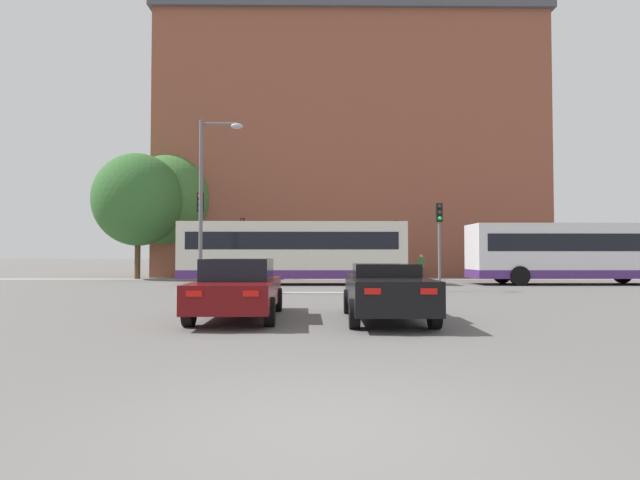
{
  "coord_description": "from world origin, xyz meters",
  "views": [
    {
      "loc": [
        -0.1,
        -4.43,
        1.55
      ],
      "look_at": [
        0.17,
        19.93,
        2.3
      ],
      "focal_mm": 28.0,
      "sensor_mm": 36.0,
      "label": 1
    }
  ],
  "objects_px": {
    "car_roadster_right": "(386,291)",
    "traffic_light_far_right": "(395,240)",
    "car_saloon_left": "(239,288)",
    "street_lamp_junction": "(208,188)",
    "pedestrian_walking_east": "(282,263)",
    "bus_crossing_trailing": "(573,252)",
    "traffic_light_near_right": "(439,232)",
    "bus_crossing_lead": "(293,251)",
    "pedestrian_waiting": "(421,265)",
    "traffic_light_far_left": "(242,238)",
    "traffic_light_near_left": "(200,225)"
  },
  "relations": [
    {
      "from": "bus_crossing_trailing",
      "to": "street_lamp_junction",
      "type": "height_order",
      "value": "street_lamp_junction"
    },
    {
      "from": "pedestrian_waiting",
      "to": "traffic_light_far_right",
      "type": "bearing_deg",
      "value": 172.29
    },
    {
      "from": "car_saloon_left",
      "to": "street_lamp_junction",
      "type": "bearing_deg",
      "value": 106.33
    },
    {
      "from": "car_saloon_left",
      "to": "bus_crossing_lead",
      "type": "xyz_separation_m",
      "value": [
        0.73,
        14.26,
        1.03
      ]
    },
    {
      "from": "bus_crossing_lead",
      "to": "traffic_light_near_right",
      "type": "distance_m",
      "value": 8.41
    },
    {
      "from": "bus_crossing_trailing",
      "to": "traffic_light_far_left",
      "type": "height_order",
      "value": "traffic_light_far_left"
    },
    {
      "from": "traffic_light_far_left",
      "to": "pedestrian_walking_east",
      "type": "distance_m",
      "value": 3.03
    },
    {
      "from": "traffic_light_near_left",
      "to": "pedestrian_waiting",
      "type": "distance_m",
      "value": 17.03
    },
    {
      "from": "traffic_light_near_left",
      "to": "traffic_light_near_right",
      "type": "relative_size",
      "value": 1.1
    },
    {
      "from": "car_saloon_left",
      "to": "bus_crossing_trailing",
      "type": "distance_m",
      "value": 21.13
    },
    {
      "from": "car_saloon_left",
      "to": "bus_crossing_lead",
      "type": "bearing_deg",
      "value": 86.25
    },
    {
      "from": "traffic_light_near_left",
      "to": "traffic_light_far_left",
      "type": "distance_m",
      "value": 11.02
    },
    {
      "from": "car_roadster_right",
      "to": "street_lamp_junction",
      "type": "height_order",
      "value": "street_lamp_junction"
    },
    {
      "from": "traffic_light_near_right",
      "to": "car_roadster_right",
      "type": "bearing_deg",
      "value": -111.23
    },
    {
      "from": "street_lamp_junction",
      "to": "pedestrian_waiting",
      "type": "height_order",
      "value": "street_lamp_junction"
    },
    {
      "from": "traffic_light_far_right",
      "to": "bus_crossing_trailing",
      "type": "bearing_deg",
      "value": -32.14
    },
    {
      "from": "pedestrian_walking_east",
      "to": "street_lamp_junction",
      "type": "bearing_deg",
      "value": -55.78
    },
    {
      "from": "street_lamp_junction",
      "to": "pedestrian_walking_east",
      "type": "bearing_deg",
      "value": 78.05
    },
    {
      "from": "bus_crossing_trailing",
      "to": "pedestrian_walking_east",
      "type": "relative_size",
      "value": 6.06
    },
    {
      "from": "street_lamp_junction",
      "to": "bus_crossing_trailing",
      "type": "bearing_deg",
      "value": 17.86
    },
    {
      "from": "car_saloon_left",
      "to": "traffic_light_far_right",
      "type": "relative_size",
      "value": 1.26
    },
    {
      "from": "bus_crossing_lead",
      "to": "street_lamp_junction",
      "type": "bearing_deg",
      "value": -28.56
    },
    {
      "from": "street_lamp_junction",
      "to": "pedestrian_walking_east",
      "type": "xyz_separation_m",
      "value": [
        2.34,
        11.06,
        -3.28
      ]
    },
    {
      "from": "bus_crossing_trailing",
      "to": "traffic_light_far_right",
      "type": "distance_m",
      "value": 10.22
    },
    {
      "from": "car_roadster_right",
      "to": "traffic_light_far_left",
      "type": "xyz_separation_m",
      "value": [
        -6.35,
        20.08,
        1.95
      ]
    },
    {
      "from": "bus_crossing_lead",
      "to": "traffic_light_near_left",
      "type": "relative_size",
      "value": 2.84
    },
    {
      "from": "bus_crossing_lead",
      "to": "traffic_light_near_right",
      "type": "relative_size",
      "value": 3.13
    },
    {
      "from": "traffic_light_near_right",
      "to": "traffic_light_near_left",
      "type": "bearing_deg",
      "value": -177.91
    },
    {
      "from": "bus_crossing_trailing",
      "to": "pedestrian_walking_east",
      "type": "distance_m",
      "value": 16.73
    },
    {
      "from": "car_roadster_right",
      "to": "traffic_light_far_right",
      "type": "height_order",
      "value": "traffic_light_far_right"
    },
    {
      "from": "bus_crossing_trailing",
      "to": "traffic_light_near_right",
      "type": "bearing_deg",
      "value": -58.79
    },
    {
      "from": "traffic_light_far_left",
      "to": "street_lamp_junction",
      "type": "xyz_separation_m",
      "value": [
        0.22,
        -11.41,
        1.69
      ]
    },
    {
      "from": "pedestrian_waiting",
      "to": "traffic_light_far_left",
      "type": "bearing_deg",
      "value": 146.4
    },
    {
      "from": "car_saloon_left",
      "to": "street_lamp_junction",
      "type": "height_order",
      "value": "street_lamp_junction"
    },
    {
      "from": "car_saloon_left",
      "to": "pedestrian_waiting",
      "type": "xyz_separation_m",
      "value": [
        8.95,
        20.67,
        0.18
      ]
    },
    {
      "from": "bus_crossing_trailing",
      "to": "traffic_light_far_left",
      "type": "relative_size",
      "value": 2.77
    },
    {
      "from": "traffic_light_far_right",
      "to": "pedestrian_waiting",
      "type": "xyz_separation_m",
      "value": [
        1.89,
        1.13,
        -1.63
      ]
    },
    {
      "from": "pedestrian_waiting",
      "to": "pedestrian_walking_east",
      "type": "xyz_separation_m",
      "value": [
        -9.16,
        -1.37,
        0.13
      ]
    },
    {
      "from": "traffic_light_near_left",
      "to": "pedestrian_walking_east",
      "type": "relative_size",
      "value": 2.32
    },
    {
      "from": "street_lamp_junction",
      "to": "pedestrian_waiting",
      "type": "bearing_deg",
      "value": 47.23
    },
    {
      "from": "car_saloon_left",
      "to": "bus_crossing_lead",
      "type": "height_order",
      "value": "bus_crossing_lead"
    },
    {
      "from": "bus_crossing_trailing",
      "to": "street_lamp_junction",
      "type": "distance_m",
      "value": 19.34
    },
    {
      "from": "traffic_light_far_right",
      "to": "traffic_light_near_left",
      "type": "height_order",
      "value": "traffic_light_near_left"
    },
    {
      "from": "traffic_light_far_right",
      "to": "traffic_light_far_left",
      "type": "bearing_deg",
      "value": 179.37
    },
    {
      "from": "car_roadster_right",
      "to": "pedestrian_walking_east",
      "type": "relative_size",
      "value": 2.54
    },
    {
      "from": "bus_crossing_trailing",
      "to": "traffic_light_near_left",
      "type": "height_order",
      "value": "traffic_light_near_left"
    },
    {
      "from": "car_saloon_left",
      "to": "pedestrian_walking_east",
      "type": "bearing_deg",
      "value": 89.78
    },
    {
      "from": "car_roadster_right",
      "to": "traffic_light_far_right",
      "type": "distance_m",
      "value": 20.35
    },
    {
      "from": "pedestrian_walking_east",
      "to": "traffic_light_near_right",
      "type": "bearing_deg",
      "value": -7.94
    },
    {
      "from": "pedestrian_walking_east",
      "to": "pedestrian_waiting",
      "type": "bearing_deg",
      "value": 54.67
    }
  ]
}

